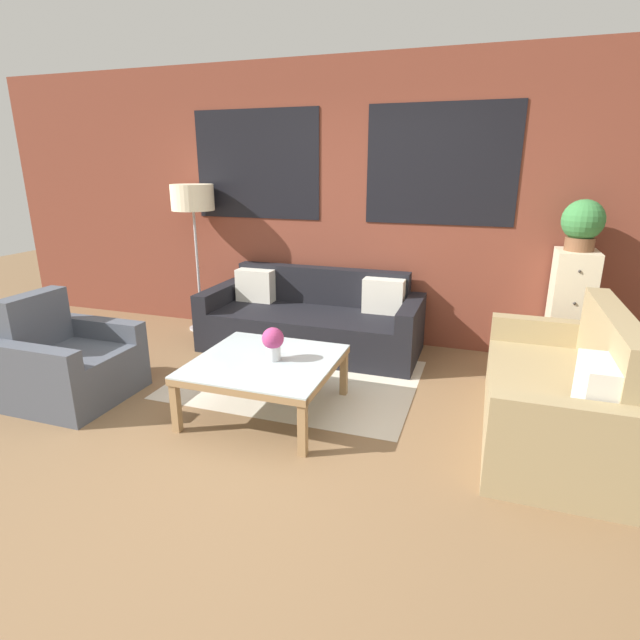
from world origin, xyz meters
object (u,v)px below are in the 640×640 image
object	(u,v)px
couch_dark	(312,322)
potted_plant	(583,223)
floor_lamp	(193,202)
settee_vintage	(558,397)
armchair_corner	(70,365)
drawer_cabinet	(569,312)
coffee_table	(265,367)
flower_vase	(273,342)

from	to	relation	value
couch_dark	potted_plant	distance (m)	2.59
couch_dark	floor_lamp	distance (m)	1.82
settee_vintage	floor_lamp	world-z (taller)	floor_lamp
couch_dark	armchair_corner	world-z (taller)	armchair_corner
settee_vintage	drawer_cabinet	world-z (taller)	drawer_cabinet
armchair_corner	coffee_table	world-z (taller)	armchair_corner
settee_vintage	coffee_table	size ratio (longest dim) A/B	1.66
floor_lamp	drawer_cabinet	world-z (taller)	floor_lamp
flower_vase	couch_dark	bearing A→B (deg)	98.02
coffee_table	flower_vase	bearing A→B (deg)	15.86
armchair_corner	drawer_cabinet	size ratio (longest dim) A/B	0.77
settee_vintage	armchair_corner	xyz separation A→B (m)	(-3.62, -0.56, -0.03)
couch_dark	settee_vintage	bearing A→B (deg)	-27.53
armchair_corner	potted_plant	bearing A→B (deg)	26.38
potted_plant	flower_vase	bearing A→B (deg)	-143.54
coffee_table	floor_lamp	distance (m)	2.46
couch_dark	drawer_cabinet	bearing A→B (deg)	4.85
potted_plant	flower_vase	distance (m)	2.79
armchair_corner	drawer_cabinet	world-z (taller)	drawer_cabinet
settee_vintage	potted_plant	xyz separation A→B (m)	(0.19, 1.33, 1.02)
potted_plant	flower_vase	size ratio (longest dim) A/B	1.72
potted_plant	drawer_cabinet	bearing A→B (deg)	-90.00
coffee_table	floor_lamp	world-z (taller)	floor_lamp
settee_vintage	drawer_cabinet	bearing A→B (deg)	81.81
armchair_corner	drawer_cabinet	bearing A→B (deg)	26.38
coffee_table	potted_plant	size ratio (longest dim) A/B	2.38
settee_vintage	floor_lamp	xyz separation A→B (m)	(-3.58, 1.32, 1.11)
couch_dark	drawer_cabinet	xyz separation A→B (m)	(2.36, 0.20, 0.27)
potted_plant	armchair_corner	bearing A→B (deg)	-153.62
potted_plant	floor_lamp	bearing A→B (deg)	-179.81
coffee_table	flower_vase	world-z (taller)	flower_vase
drawer_cabinet	potted_plant	bearing A→B (deg)	90.00
armchair_corner	potted_plant	distance (m)	4.38
floor_lamp	settee_vintage	bearing A→B (deg)	-20.20
couch_dark	armchair_corner	xyz separation A→B (m)	(-1.45, -1.69, 0.00)
potted_plant	flower_vase	world-z (taller)	potted_plant
coffee_table	couch_dark	bearing A→B (deg)	95.51
settee_vintage	flower_vase	size ratio (longest dim) A/B	6.76
armchair_corner	floor_lamp	size ratio (longest dim) A/B	0.53
coffee_table	floor_lamp	xyz separation A→B (m)	(-1.55, 1.60, 1.05)
armchair_corner	flower_vase	size ratio (longest dim) A/B	3.37
coffee_table	drawer_cabinet	world-z (taller)	drawer_cabinet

